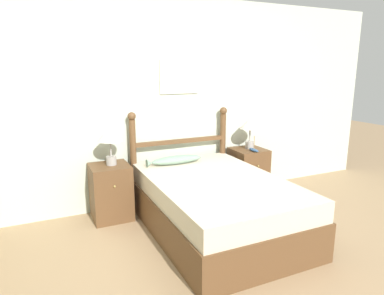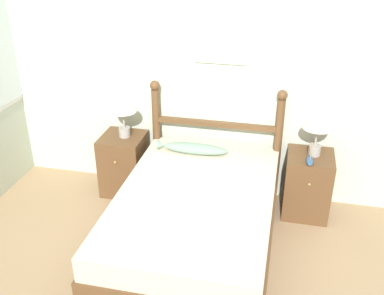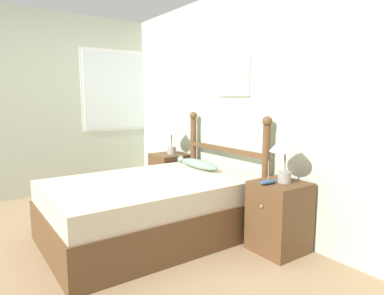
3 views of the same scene
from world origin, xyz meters
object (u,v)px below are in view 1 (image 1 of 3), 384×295
Objects in this scene: table_lamp_left at (110,137)px; model_boat at (254,150)px; table_lamp_right at (250,125)px; bed at (216,205)px; nightstand_left at (111,192)px; fish_pillow at (176,160)px; nightstand_right at (248,171)px.

table_lamp_left is 2.07× the size of model_boat.
table_lamp_left is at bearing -179.61° from table_lamp_right.
table_lamp_right is (1.87, 0.01, 0.00)m from table_lamp_left.
model_boat is (1.83, -0.15, -0.30)m from table_lamp_left.
bed is 1.23m from nightstand_left.
nightstand_left is 0.92× the size of fish_pillow.
nightstand_right is 0.64m from table_lamp_right.
nightstand_right is 1.96m from table_lamp_left.
table_lamp_right is (0.96, 0.82, 0.67)m from bed.
model_boat is at bearing -97.07° from nightstand_right.
table_lamp_left reaches higher than model_boat.
fish_pillow is (0.77, -0.10, 0.31)m from nightstand_left.
table_lamp_right is 1.18m from fish_pillow.
table_lamp_right is at bearing 76.18° from model_boat.
bed is 3.11× the size of nightstand_left.
nightstand_right is 0.92× the size of fish_pillow.
model_boat is at bearing -2.30° from fish_pillow.
bed is at bearing -144.53° from model_boat.
nightstand_right is at bearing 4.93° from fish_pillow.
model_boat reaches higher than bed.
nightstand_right is 1.50× the size of table_lamp_right.
nightstand_left is 1.89m from model_boat.
model_boat is 0.30× the size of fish_pillow.
table_lamp_right is at bearing 40.40° from bed.
table_lamp_left is 0.81m from fish_pillow.
table_lamp_left reaches higher than nightstand_left.
model_boat reaches higher than fish_pillow.
bed is at bearing -139.70° from nightstand_right.
nightstand_left reaches higher than bed.
table_lamp_right reaches higher than nightstand_left.
table_lamp_right is at bearing 5.94° from fish_pillow.
fish_pillow is at bearing -8.08° from table_lamp_left.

